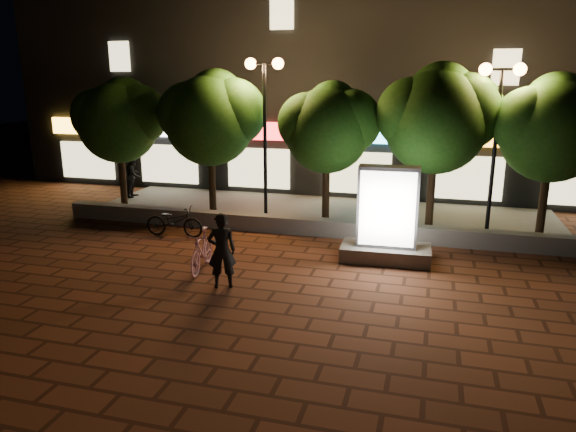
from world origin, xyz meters
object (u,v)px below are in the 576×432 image
(ad_kiosk, at_px, (387,223))
(scooter_parked, at_px, (174,221))
(pedestrian, at_px, (134,175))
(tree_mid, at_px, (329,125))
(tree_far_right, at_px, (554,124))
(scooter_pink, at_px, (202,250))
(tree_left, at_px, (212,115))
(rider, at_px, (222,251))
(tree_right, at_px, (438,115))
(street_lamp_right, at_px, (499,105))
(street_lamp_left, at_px, (265,98))
(tree_far_left, at_px, (120,118))

(ad_kiosk, xyz_separation_m, scooter_parked, (-6.34, 0.46, -0.53))
(ad_kiosk, distance_m, pedestrian, 11.27)
(tree_mid, height_order, tree_far_right, tree_far_right)
(scooter_pink, bearing_deg, pedestrian, 124.26)
(tree_left, distance_m, scooter_parked, 4.06)
(rider, bearing_deg, scooter_pink, -69.24)
(tree_right, height_order, ad_kiosk, tree_right)
(scooter_pink, bearing_deg, tree_right, 36.42)
(street_lamp_right, relative_size, ad_kiosk, 1.99)
(tree_left, height_order, tree_far_right, tree_left)
(tree_far_right, distance_m, scooter_parked, 11.37)
(street_lamp_right, bearing_deg, street_lamp_left, 180.00)
(street_lamp_left, bearing_deg, pedestrian, 163.92)
(ad_kiosk, xyz_separation_m, rider, (-3.42, -2.87, -0.13))
(tree_far_right, xyz_separation_m, scooter_pink, (-8.63, -5.20, -2.85))
(tree_left, relative_size, tree_right, 0.97)
(tree_right, relative_size, rider, 2.89)
(tree_far_left, distance_m, street_lamp_left, 5.50)
(tree_far_left, relative_size, ad_kiosk, 1.85)
(street_lamp_right, bearing_deg, tree_far_left, 178.79)
(tree_far_left, height_order, street_lamp_left, street_lamp_left)
(tree_left, distance_m, street_lamp_right, 8.96)
(tree_far_right, height_order, street_lamp_left, street_lamp_left)
(tree_right, bearing_deg, street_lamp_right, -9.10)
(tree_right, height_order, scooter_pink, tree_right)
(tree_left, xyz_separation_m, ad_kiosk, (6.20, -3.22, -2.44))
(rider, bearing_deg, street_lamp_left, -106.71)
(tree_right, xyz_separation_m, rider, (-4.52, -6.10, -2.69))
(street_lamp_left, xyz_separation_m, ad_kiosk, (4.25, -2.96, -3.02))
(tree_mid, height_order, tree_right, tree_right)
(tree_left, relative_size, pedestrian, 2.82)
(tree_mid, distance_m, street_lamp_left, 2.22)
(tree_right, xyz_separation_m, pedestrian, (-11.36, 1.47, -2.62))
(street_lamp_right, distance_m, rider, 9.01)
(street_lamp_right, relative_size, scooter_parked, 2.75)
(street_lamp_left, relative_size, pedestrian, 2.99)
(tree_right, relative_size, street_lamp_left, 0.98)
(street_lamp_left, distance_m, scooter_pink, 6.06)
(scooter_pink, height_order, pedestrian, pedestrian)
(tree_mid, relative_size, scooter_pink, 2.62)
(tree_right, xyz_separation_m, ad_kiosk, (-1.10, -3.22, -2.56))
(scooter_parked, bearing_deg, rider, -141.07)
(tree_mid, bearing_deg, ad_kiosk, -55.66)
(tree_far_left, height_order, rider, tree_far_left)
(tree_far_left, distance_m, tree_mid, 7.50)
(tree_far_left, xyz_separation_m, scooter_pink, (5.37, -5.20, -2.78))
(tree_left, bearing_deg, tree_far_right, -0.00)
(tree_left, distance_m, rider, 7.18)
(street_lamp_left, xyz_separation_m, street_lamp_right, (7.00, 0.00, -0.13))
(tree_right, relative_size, scooter_pink, 2.94)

